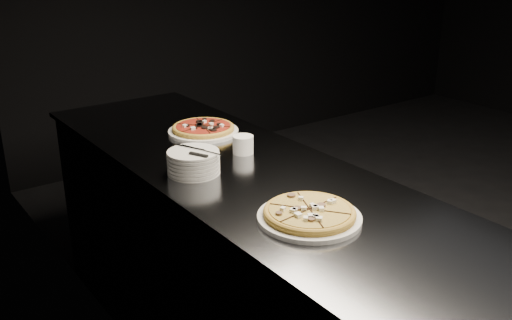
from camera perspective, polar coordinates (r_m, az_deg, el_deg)
floor at (r=4.13m, az=23.85°, el=-6.07°), size 5.00×5.00×0.00m
wall_left at (r=1.94m, az=-10.75°, el=10.24°), size 0.02×5.00×2.80m
counter at (r=2.46m, az=-1.36°, el=-10.67°), size 0.74×2.44×0.92m
pizza_mushroom at (r=1.82m, az=5.37°, el=-5.40°), size 0.33×0.33×0.04m
pizza_tomato at (r=2.65m, az=-5.29°, el=3.11°), size 0.35×0.35×0.04m
plate_stack at (r=2.18m, az=-6.28°, el=-0.22°), size 0.20×0.20×0.09m
cutlery at (r=2.16m, az=-5.94°, el=0.88°), size 0.08×0.21×0.01m
ramekin at (r=2.38m, az=-1.30°, el=1.60°), size 0.09×0.09×0.08m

